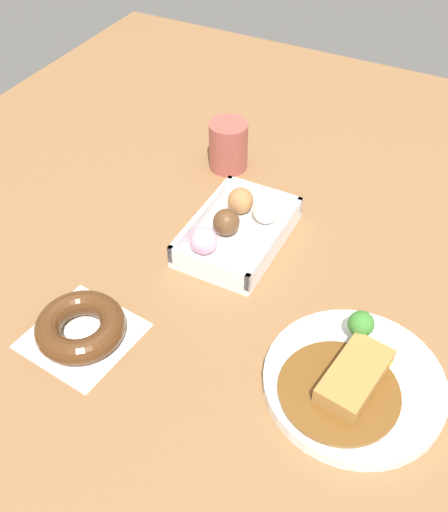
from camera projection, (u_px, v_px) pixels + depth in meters
The scene contains 5 objects.
ground_plane at pixel (285, 293), 0.90m from camera, with size 1.60×1.60×0.00m, color brown.
curry_plate at pixel (353, 380), 0.77m from camera, with size 0.23×0.23×0.07m.
donut_box at pixel (237, 228), 0.97m from camera, with size 0.21×0.14×0.06m.
chocolate_ring_donut at pixel (81, 327), 0.83m from camera, with size 0.15×0.15×0.04m.
coffee_mug at pixel (228, 146), 1.10m from camera, with size 0.07×0.07×0.09m, color #9E4C42.
Camera 1 is at (0.59, 0.20, 0.66)m, focal length 42.02 mm.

